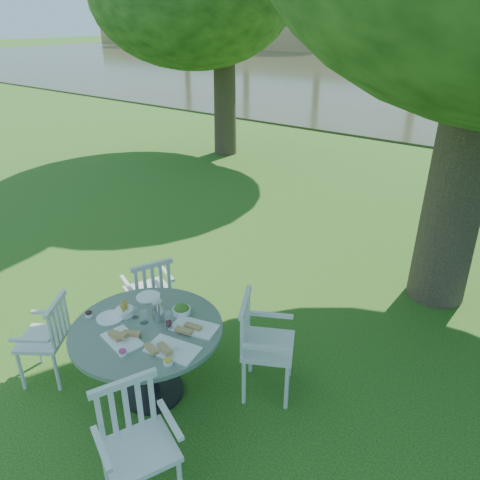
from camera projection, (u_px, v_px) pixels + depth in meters
name	position (u px, v px, depth m)	size (l,w,h in m)	color
ground	(230.00, 311.00, 5.46)	(140.00, 140.00, 0.00)	#18410D
table	(148.00, 342.00, 4.03)	(1.30, 1.30, 0.73)	black
chair_ne	(258.00, 339.00, 4.11)	(0.62, 0.63, 0.94)	silver
chair_nw	(151.00, 290.00, 4.92)	(0.55, 0.57, 0.87)	silver
chair_sw	(51.00, 334.00, 4.27)	(0.57, 0.57, 0.84)	silver
chair_se	(134.00, 434.00, 3.18)	(0.58, 0.60, 0.93)	silver
tableware	(154.00, 322.00, 3.98)	(1.18, 0.84, 0.20)	white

